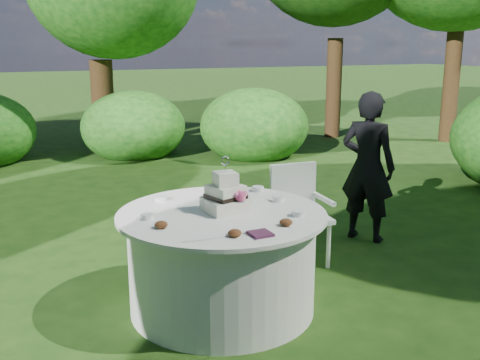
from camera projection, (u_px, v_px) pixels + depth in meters
name	position (u px, v px, depth m)	size (l,w,h in m)	color
ground	(223.00, 307.00, 4.34)	(80.00, 80.00, 0.00)	#19390F
napkins	(260.00, 234.00, 3.66)	(0.14, 0.14, 0.02)	#4B203B
feather_plume	(216.00, 236.00, 3.62)	(0.48, 0.07, 0.01)	white
guest	(368.00, 167.00, 5.70)	(0.56, 0.37, 1.54)	black
table	(222.00, 260.00, 4.25)	(1.56, 1.56, 0.77)	white
cake	(226.00, 196.00, 4.15)	(0.31, 0.31, 0.42)	white
chair	(298.00, 207.00, 5.17)	(0.51, 0.50, 0.91)	white
votives	(229.00, 203.00, 4.34)	(1.17, 0.90, 0.04)	white
petal_cups	(230.00, 215.00, 3.99)	(0.96, 1.11, 0.05)	#562D16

